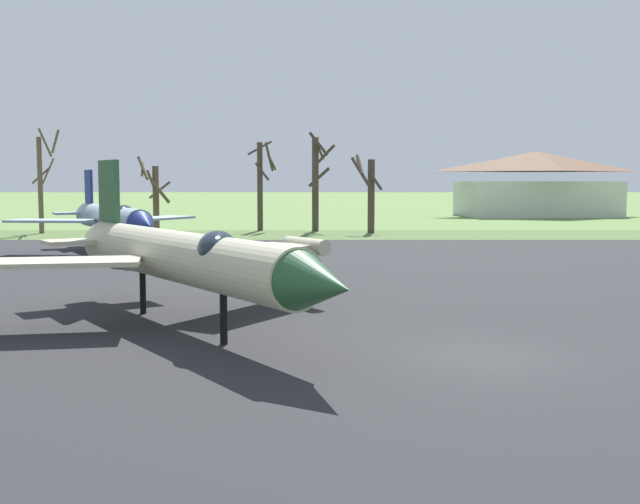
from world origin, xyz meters
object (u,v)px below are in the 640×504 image
info_placard_front_right (135,257)px  jet_fighter_rear_center (181,256)px  visitor_building (536,184)px  jet_fighter_front_right (111,218)px

info_placard_front_right → jet_fighter_rear_center: (5.43, -16.49, 1.65)m
info_placard_front_right → visitor_building: visitor_building is taller
jet_fighter_rear_center → visitor_building: 85.05m
info_placard_front_right → visitor_building: (38.62, 61.79, 3.54)m
jet_fighter_front_right → info_placard_front_right: (3.39, -7.93, -1.66)m
visitor_building → info_placard_front_right: bearing=-122.0°
jet_fighter_front_right → visitor_building: size_ratio=0.72×
jet_fighter_rear_center → visitor_building: bearing=67.0°
visitor_building → jet_fighter_rear_center: bearing=-113.0°
info_placard_front_right → jet_fighter_rear_center: jet_fighter_rear_center is taller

